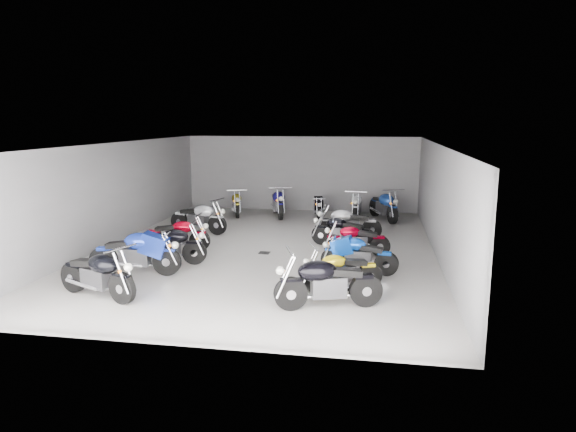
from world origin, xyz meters
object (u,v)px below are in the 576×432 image
Objects in this scene: drain_grate at (264,253)px; motorcycle_right_c at (358,255)px; motorcycle_right_d at (356,240)px; motorcycle_right_f at (348,223)px; motorcycle_left_a at (97,274)px; motorcycle_right_b at (341,270)px; motorcycle_right_e at (342,231)px; motorcycle_back_f at (384,206)px; motorcycle_back_d at (318,206)px; motorcycle_right_a at (327,283)px; motorcycle_back_b at (237,203)px; motorcycle_left_f at (199,218)px; motorcycle_left_d at (177,235)px; motorcycle_left_b at (136,253)px; motorcycle_back_e at (357,206)px; motorcycle_back_c at (278,203)px; motorcycle_left_c at (168,245)px.

drain_grate is 0.16× the size of motorcycle_right_c.
motorcycle_right_d is 2.14m from motorcycle_right_f.
motorcycle_right_b is (5.28, 1.47, -0.08)m from motorcycle_left_a.
motorcycle_back_f is (1.32, 4.62, 0.08)m from motorcycle_right_e.
motorcycle_back_d is at bearing -11.62° from motorcycle_right_b.
motorcycle_right_a is 1.21× the size of motorcycle_back_d.
motorcycle_right_a is 1.11× the size of motorcycle_back_b.
motorcycle_back_f is (1.21, 3.47, 0.05)m from motorcycle_right_f.
motorcycle_right_c is 3.91m from motorcycle_right_f.
motorcycle_right_f is at bearing -18.36° from motorcycle_right_a.
motorcycle_right_d is at bearing 57.34° from motorcycle_back_f.
motorcycle_left_f is at bearing -159.61° from motorcycle_left_a.
motorcycle_right_d is at bearing 4.57° from drain_grate.
motorcycle_left_d reaches higher than motorcycle_right_c.
motorcycle_right_a is 11.13m from motorcycle_back_b.
motorcycle_left_b reaches higher than motorcycle_left_d.
motorcycle_right_c reaches higher than motorcycle_back_d.
motorcycle_right_c is at bearing 95.14° from motorcycle_left_b.
motorcycle_right_f is 3.64m from motorcycle_back_e.
drain_grate is at bearing 10.56° from motorcycle_right_a.
motorcycle_right_a is 1.27m from motorcycle_right_b.
motorcycle_left_b reaches higher than motorcycle_back_c.
motorcycle_left_d is 0.92× the size of motorcycle_right_a.
motorcycle_left_a is 1.12× the size of motorcycle_right_d.
motorcycle_left_b reaches higher than motorcycle_right_f.
motorcycle_back_c is 1.03× the size of motorcycle_back_f.
motorcycle_right_c is 8.21m from motorcycle_back_c.
motorcycle_left_b is 1.18m from motorcycle_left_c.
motorcycle_left_f is at bearing 40.95° from motorcycle_back_c.
drain_grate is 0.17× the size of motorcycle_right_b.
motorcycle_right_f is at bearing 110.52° from motorcycle_left_d.
motorcycle_left_b is 1.27× the size of motorcycle_back_d.
motorcycle_back_f is at bearing 168.22° from motorcycle_left_a.
motorcycle_left_f is 1.08× the size of motorcycle_right_e.
motorcycle_back_e is (-0.19, 5.75, 0.05)m from motorcycle_right_d.
motorcycle_right_a is (4.93, -4.07, 0.06)m from motorcycle_left_d.
motorcycle_left_f is 6.47m from motorcycle_back_e.
drain_grate is at bearing 34.58° from motorcycle_back_f.
motorcycle_right_b is at bearing 178.45° from motorcycle_right_f.
motorcycle_right_e is 0.94× the size of motorcycle_back_e.
motorcycle_left_a reaches higher than motorcycle_right_c.
motorcycle_right_c is 0.92× the size of motorcycle_right_f.
motorcycle_right_a is 4.46m from motorcycle_right_d.
motorcycle_right_d is at bearing 114.43° from motorcycle_back_b.
motorcycle_back_e is at bearing 134.00° from motorcycle_left_d.
motorcycle_right_f reaches higher than drain_grate.
motorcycle_left_a is 1.06× the size of motorcycle_left_d.
motorcycle_left_d reaches higher than drain_grate.
motorcycle_back_c is 4.26m from motorcycle_back_f.
motorcycle_left_f reaches higher than motorcycle_right_d.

